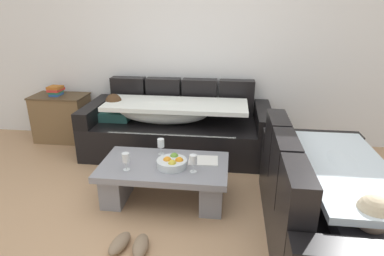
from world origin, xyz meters
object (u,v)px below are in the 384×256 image
coffee_table (164,177)px  side_cabinet (62,118)px  couch_along_wall (175,128)px  open_magazine (203,160)px  pair_of_shoes (130,245)px  wine_glass_far_back (161,144)px  wine_glass_near_right (193,160)px  book_stack_on_cabinet (56,90)px  wine_glass_near_left (126,158)px  couch_near_window (328,206)px  fruit_bowl (172,163)px

coffee_table → side_cabinet: (-1.71, 1.32, 0.08)m
coffee_table → side_cabinet: size_ratio=1.67×
couch_along_wall → coffee_table: (0.08, -1.09, -0.09)m
open_magazine → pair_of_shoes: open_magazine is taller
couch_along_wall → coffee_table: 1.10m
coffee_table → wine_glass_far_back: wine_glass_far_back is taller
couch_along_wall → wine_glass_near_right: size_ratio=13.73×
couch_along_wall → book_stack_on_cabinet: 1.71m
book_stack_on_cabinet → open_magazine: bearing=-30.0°
wine_glass_near_left → pair_of_shoes: (0.19, -0.58, -0.45)m
coffee_table → side_cabinet: bearing=142.3°
coffee_table → wine_glass_near_left: size_ratio=7.23×
couch_near_window → book_stack_on_cabinet: couch_near_window is taller
wine_glass_near_right → side_cabinet: bearing=144.2°
couch_near_window → pair_of_shoes: size_ratio=5.51×
coffee_table → open_magazine: open_magazine is taller
couch_along_wall → coffee_table: bearing=-85.6°
fruit_bowl → book_stack_on_cabinet: (-1.83, 1.37, 0.28)m
wine_glass_near_left → open_magazine: 0.73m
wine_glass_near_left → side_cabinet: size_ratio=0.23×
couch_near_window → coffee_table: 1.45m
wine_glass_far_back → open_magazine: wine_glass_far_back is taller
couch_near_window → open_magazine: bearing=61.0°
wine_glass_far_back → open_magazine: size_ratio=0.59×
wine_glass_near_right → couch_along_wall: bearing=107.2°
coffee_table → wine_glass_near_right: (0.29, -0.12, 0.26)m
open_magazine → wine_glass_far_back: bearing=164.7°
wine_glass_near_left → couch_near_window: bearing=-10.0°
wine_glass_far_back → wine_glass_near_right: bearing=-42.0°
fruit_bowl → side_cabinet: bearing=142.7°
open_magazine → fruit_bowl: bearing=-153.5°
open_magazine → side_cabinet: size_ratio=0.39×
wine_glass_near_left → pair_of_shoes: bearing=-72.1°
couch_along_wall → couch_near_window: same height
open_magazine → side_cabinet: (-2.07, 1.21, -0.06)m
wine_glass_far_back → pair_of_shoes: 1.04m
wine_glass_near_left → open_magazine: bearing=21.4°
fruit_bowl → wine_glass_near_left: bearing=-164.4°
book_stack_on_cabinet → wine_glass_far_back: bearing=-33.7°
side_cabinet → wine_glass_near_left: bearing=-46.7°
wine_glass_near_left → wine_glass_near_right: same height
open_magazine → pair_of_shoes: 1.03m
fruit_bowl → open_magazine: bearing=29.2°
couch_near_window → wine_glass_far_back: size_ratio=10.92×
wine_glass_near_right → pair_of_shoes: size_ratio=0.50×
couch_near_window → open_magazine: (-1.02, 0.56, 0.05)m
wine_glass_far_back → pair_of_shoes: wine_glass_far_back is taller
book_stack_on_cabinet → coffee_table: bearing=-37.1°
coffee_table → pair_of_shoes: 0.77m
fruit_bowl → wine_glass_near_right: wine_glass_near_right is taller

